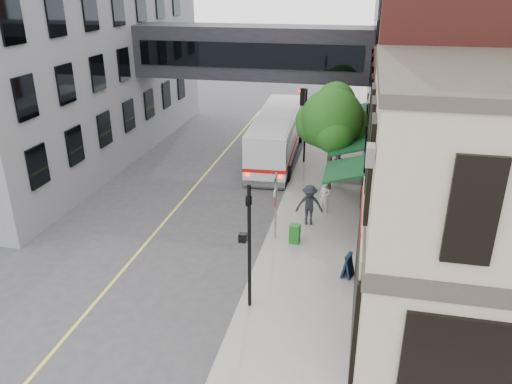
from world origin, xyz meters
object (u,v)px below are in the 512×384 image
at_px(pedestrian_b, 338,167).
at_px(bus, 277,134).
at_px(newspaper_box, 295,234).
at_px(pedestrian_a, 324,197).
at_px(pedestrian_c, 309,205).
at_px(sandwich_board, 348,265).

bearing_deg(pedestrian_b, bus, 142.43).
xyz_separation_m(pedestrian_b, newspaper_box, (-1.34, -7.38, -0.47)).
xyz_separation_m(bus, newspaper_box, (2.72, -11.04, -1.04)).
bearing_deg(pedestrian_a, bus, 137.65).
bearing_deg(pedestrian_a, pedestrian_c, -88.79).
bearing_deg(sandwich_board, pedestrian_a, 121.88).
bearing_deg(newspaper_box, sandwich_board, -36.99).
relative_size(pedestrian_b, newspaper_box, 2.11).
xyz_separation_m(pedestrian_a, sandwich_board, (1.38, -5.52, -0.30)).
height_order(bus, pedestrian_a, bus).
distance_m(pedestrian_c, sandwich_board, 4.54).
bearing_deg(pedestrian_a, sandwich_board, -53.71).
bearing_deg(pedestrian_c, sandwich_board, -73.89).
height_order(bus, newspaper_box, bus).
bearing_deg(bus, pedestrian_b, -42.08).
relative_size(bus, pedestrian_a, 6.96).
distance_m(bus, pedestrian_a, 8.56).
relative_size(bus, pedestrian_c, 5.65).
bearing_deg(bus, pedestrian_c, -71.31).
distance_m(pedestrian_a, pedestrian_c, 1.56).
relative_size(pedestrian_a, sandwich_board, 1.64).
distance_m(pedestrian_b, pedestrian_c, 5.58).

